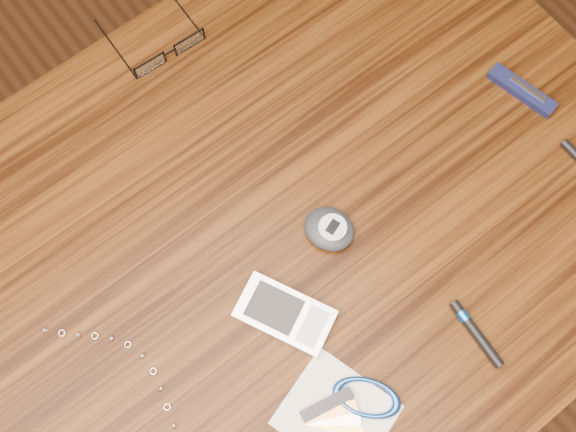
{
  "coord_description": "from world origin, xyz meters",
  "views": [
    {
      "loc": [
        -0.11,
        -0.21,
        1.56
      ],
      "look_at": [
        0.05,
        0.01,
        0.76
      ],
      "focal_mm": 45.0,
      "sensor_mm": 36.0,
      "label": 1
    }
  ],
  "objects_px": {
    "eyeglasses": "(167,50)",
    "desk": "(258,272)",
    "pedometer": "(329,229)",
    "pocket_knife": "(522,90)",
    "notepad_keys": "(351,406)",
    "pda_phone": "(285,314)"
  },
  "relations": [
    {
      "from": "eyeglasses",
      "to": "pedometer",
      "type": "xyz_separation_m",
      "value": [
        0.01,
        -0.31,
        0.0
      ]
    },
    {
      "from": "desk",
      "to": "eyeglasses",
      "type": "height_order",
      "value": "eyeglasses"
    },
    {
      "from": "pda_phone",
      "to": "notepad_keys",
      "type": "height_order",
      "value": "pda_phone"
    },
    {
      "from": "eyeglasses",
      "to": "notepad_keys",
      "type": "xyz_separation_m",
      "value": [
        -0.09,
        -0.48,
        -0.01
      ]
    },
    {
      "from": "pedometer",
      "to": "desk",
      "type": "bearing_deg",
      "value": 156.52
    },
    {
      "from": "pda_phone",
      "to": "notepad_keys",
      "type": "xyz_separation_m",
      "value": [
        -0.0,
        -0.12,
        -0.0
      ]
    },
    {
      "from": "desk",
      "to": "eyeglasses",
      "type": "bearing_deg",
      "value": 75.81
    },
    {
      "from": "desk",
      "to": "pedometer",
      "type": "distance_m",
      "value": 0.14
    },
    {
      "from": "desk",
      "to": "pocket_knife",
      "type": "relative_size",
      "value": 10.58
    },
    {
      "from": "pedometer",
      "to": "pocket_knife",
      "type": "bearing_deg",
      "value": -0.86
    },
    {
      "from": "eyeglasses",
      "to": "notepad_keys",
      "type": "relative_size",
      "value": 0.78
    },
    {
      "from": "pedometer",
      "to": "pocket_knife",
      "type": "distance_m",
      "value": 0.31
    },
    {
      "from": "pocket_knife",
      "to": "eyeglasses",
      "type": "bearing_deg",
      "value": 135.26
    },
    {
      "from": "eyeglasses",
      "to": "pedometer",
      "type": "height_order",
      "value": "pedometer"
    },
    {
      "from": "desk",
      "to": "pda_phone",
      "type": "bearing_deg",
      "value": -102.85
    },
    {
      "from": "eyeglasses",
      "to": "pda_phone",
      "type": "height_order",
      "value": "eyeglasses"
    },
    {
      "from": "notepad_keys",
      "to": "desk",
      "type": "bearing_deg",
      "value": 83.7
    },
    {
      "from": "pedometer",
      "to": "pocket_knife",
      "type": "xyz_separation_m",
      "value": [
        0.31,
        -0.0,
        -0.0
      ]
    },
    {
      "from": "pedometer",
      "to": "notepad_keys",
      "type": "distance_m",
      "value": 0.2
    },
    {
      "from": "eyeglasses",
      "to": "desk",
      "type": "bearing_deg",
      "value": -104.19
    },
    {
      "from": "pda_phone",
      "to": "pocket_knife",
      "type": "relative_size",
      "value": 1.27
    },
    {
      "from": "eyeglasses",
      "to": "pda_phone",
      "type": "xyz_separation_m",
      "value": [
        -0.09,
        -0.36,
        -0.0
      ]
    }
  ]
}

